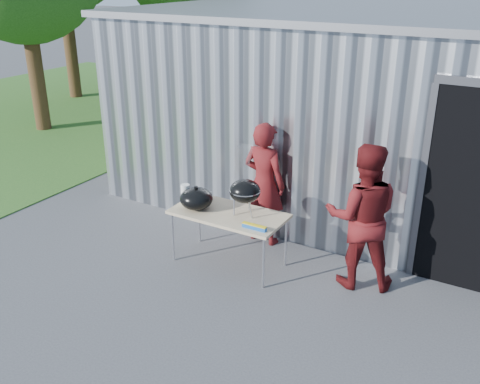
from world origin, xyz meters
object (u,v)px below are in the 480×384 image
Objects in this scene: person_cook at (264,184)px; kettle_grill at (245,184)px; folding_table at (229,215)px; person_bystander at (362,217)px.

kettle_grill is at bearing 104.41° from person_cook.
folding_table is 0.84× the size of person_cook.
person_bystander is (1.65, 0.40, 0.21)m from folding_table.
person_cook is 0.96× the size of person_bystander.
person_cook reaches higher than folding_table.
kettle_grill reaches higher than folding_table.
kettle_grill is 0.82m from person_cook.
kettle_grill is 0.50× the size of person_bystander.
person_bystander is at bearing 13.39° from kettle_grill.
kettle_grill is 1.50m from person_bystander.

